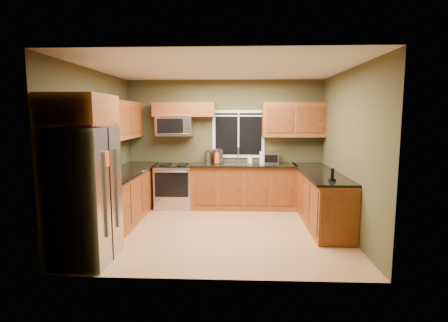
# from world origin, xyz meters

# --- Properties ---
(floor) EXTENTS (4.20, 4.20, 0.00)m
(floor) POSITION_xyz_m (0.00, 0.00, 0.00)
(floor) COLOR #B27B4E
(floor) RESTS_ON ground
(ceiling) EXTENTS (4.20, 4.20, 0.00)m
(ceiling) POSITION_xyz_m (0.00, 0.00, 2.70)
(ceiling) COLOR white
(ceiling) RESTS_ON back_wall
(back_wall) EXTENTS (4.20, 0.00, 4.20)m
(back_wall) POSITION_xyz_m (0.00, 1.80, 1.35)
(back_wall) COLOR #464326
(back_wall) RESTS_ON ground
(front_wall) EXTENTS (4.20, 0.00, 4.20)m
(front_wall) POSITION_xyz_m (0.00, -1.80, 1.35)
(front_wall) COLOR #464326
(front_wall) RESTS_ON ground
(left_wall) EXTENTS (0.00, 3.60, 3.60)m
(left_wall) POSITION_xyz_m (-2.10, 0.00, 1.35)
(left_wall) COLOR #464326
(left_wall) RESTS_ON ground
(right_wall) EXTENTS (0.00, 3.60, 3.60)m
(right_wall) POSITION_xyz_m (2.10, 0.00, 1.35)
(right_wall) COLOR #464326
(right_wall) RESTS_ON ground
(window) EXTENTS (1.12, 0.03, 1.02)m
(window) POSITION_xyz_m (0.30, 1.78, 1.55)
(window) COLOR white
(window) RESTS_ON back_wall
(base_cabinets_left) EXTENTS (0.60, 2.65, 0.90)m
(base_cabinets_left) POSITION_xyz_m (-1.80, 0.48, 0.45)
(base_cabinets_left) COLOR brown
(base_cabinets_left) RESTS_ON ground
(countertop_left) EXTENTS (0.65, 2.65, 0.04)m
(countertop_left) POSITION_xyz_m (-1.78, 0.48, 0.92)
(countertop_left) COLOR black
(countertop_left) RESTS_ON base_cabinets_left
(base_cabinets_back) EXTENTS (2.17, 0.60, 0.90)m
(base_cabinets_back) POSITION_xyz_m (0.42, 1.50, 0.45)
(base_cabinets_back) COLOR brown
(base_cabinets_back) RESTS_ON ground
(countertop_back) EXTENTS (2.17, 0.65, 0.04)m
(countertop_back) POSITION_xyz_m (0.42, 1.48, 0.92)
(countertop_back) COLOR black
(countertop_back) RESTS_ON base_cabinets_back
(base_cabinets_peninsula) EXTENTS (0.60, 2.52, 0.90)m
(base_cabinets_peninsula) POSITION_xyz_m (1.80, 0.54, 0.45)
(base_cabinets_peninsula) COLOR brown
(base_cabinets_peninsula) RESTS_ON ground
(countertop_peninsula) EXTENTS (0.65, 2.50, 0.04)m
(countertop_peninsula) POSITION_xyz_m (1.78, 0.55, 0.92)
(countertop_peninsula) COLOR black
(countertop_peninsula) RESTS_ON base_cabinets_peninsula
(upper_cabinets_left) EXTENTS (0.33, 2.65, 0.72)m
(upper_cabinets_left) POSITION_xyz_m (-1.94, 0.48, 1.86)
(upper_cabinets_left) COLOR brown
(upper_cabinets_left) RESTS_ON left_wall
(upper_cabinets_back_left) EXTENTS (1.30, 0.33, 0.30)m
(upper_cabinets_back_left) POSITION_xyz_m (-0.85, 1.64, 2.07)
(upper_cabinets_back_left) COLOR brown
(upper_cabinets_back_left) RESTS_ON back_wall
(upper_cabinets_back_right) EXTENTS (1.30, 0.33, 0.72)m
(upper_cabinets_back_right) POSITION_xyz_m (1.45, 1.64, 1.86)
(upper_cabinets_back_right) COLOR brown
(upper_cabinets_back_right) RESTS_ON back_wall
(upper_cabinet_over_fridge) EXTENTS (0.72, 0.90, 0.38)m
(upper_cabinet_over_fridge) POSITION_xyz_m (-1.74, -1.30, 2.03)
(upper_cabinet_over_fridge) COLOR brown
(upper_cabinet_over_fridge) RESTS_ON left_wall
(refrigerator) EXTENTS (0.74, 0.90, 1.80)m
(refrigerator) POSITION_xyz_m (-1.74, -1.30, 0.90)
(refrigerator) COLOR #B7B7BC
(refrigerator) RESTS_ON ground
(range) EXTENTS (0.76, 0.69, 0.94)m
(range) POSITION_xyz_m (-1.05, 1.47, 0.47)
(range) COLOR #B7B7BC
(range) RESTS_ON ground
(microwave) EXTENTS (0.76, 0.41, 0.42)m
(microwave) POSITION_xyz_m (-1.05, 1.61, 1.73)
(microwave) COLOR #B7B7BC
(microwave) RESTS_ON back_wall
(sink) EXTENTS (0.60, 0.42, 0.36)m
(sink) POSITION_xyz_m (0.30, 1.49, 0.95)
(sink) COLOR slate
(sink) RESTS_ON countertop_back
(toaster_oven) EXTENTS (0.37, 0.29, 0.23)m
(toaster_oven) POSITION_xyz_m (0.96, 1.62, 1.06)
(toaster_oven) COLOR #B7B7BC
(toaster_oven) RESTS_ON countertop_back
(coffee_maker) EXTENTS (0.24, 0.28, 0.29)m
(coffee_maker) POSITION_xyz_m (-0.14, 1.64, 1.08)
(coffee_maker) COLOR slate
(coffee_maker) RESTS_ON countertop_back
(kettle) EXTENTS (0.19, 0.19, 0.30)m
(kettle) POSITION_xyz_m (-0.35, 1.65, 1.08)
(kettle) COLOR #B7B7BC
(kettle) RESTS_ON countertop_back
(paper_towel_roll) EXTENTS (0.12, 0.12, 0.28)m
(paper_towel_roll) POSITION_xyz_m (0.80, 1.50, 1.07)
(paper_towel_roll) COLOR white
(paper_towel_roll) RESTS_ON countertop_back
(soap_bottle_a) EXTENTS (0.14, 0.14, 0.30)m
(soap_bottle_a) POSITION_xyz_m (-0.15, 1.51, 1.09)
(soap_bottle_a) COLOR #F14B16
(soap_bottle_a) RESTS_ON countertop_back
(soap_bottle_b) EXTENTS (0.10, 0.10, 0.17)m
(soap_bottle_b) POSITION_xyz_m (0.55, 1.70, 1.02)
(soap_bottle_b) COLOR white
(soap_bottle_b) RESTS_ON countertop_back
(cordless_phone) EXTENTS (0.10, 0.10, 0.20)m
(cordless_phone) POSITION_xyz_m (1.75, -0.37, 1.00)
(cordless_phone) COLOR black
(cordless_phone) RESTS_ON countertop_peninsula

